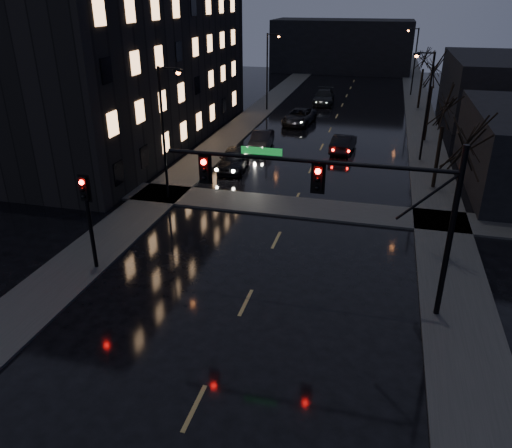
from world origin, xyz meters
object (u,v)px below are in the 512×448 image
Objects in this scene: oncoming_car_d at (324,97)px; oncoming_car_c at (299,117)px; oncoming_car_a at (234,159)px; lead_car at (343,143)px; oncoming_car_b at (261,140)px.

oncoming_car_c is at bearing -99.04° from oncoming_car_d.
oncoming_car_c is 10.52m from oncoming_car_d.
oncoming_car_a reaches higher than lead_car.
oncoming_car_c is at bearing 76.39° from oncoming_car_a.
oncoming_car_c is 0.94× the size of oncoming_car_d.
oncoming_car_b is at bearing 12.69° from lead_car.
oncoming_car_d reaches higher than lead_car.
oncoming_car_a reaches higher than oncoming_car_c.
oncoming_car_d is (3.28, 25.56, 0.03)m from oncoming_car_a.
oncoming_car_d reaches higher than oncoming_car_c.
oncoming_car_c is 1.22× the size of lead_car.
oncoming_car_d is at bearing -72.53° from lead_car.
oncoming_car_b is 9.45m from oncoming_car_c.
oncoming_car_a reaches higher than oncoming_car_b.
oncoming_car_d is (2.64, 19.78, 0.09)m from oncoming_car_b.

